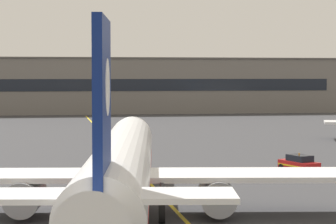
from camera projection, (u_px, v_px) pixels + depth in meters
name	position (u px, v px, depth m)	size (l,w,h in m)	color
taxiway_centreline	(141.00, 174.00, 62.99)	(0.30, 180.00, 0.01)	yellow
airliner_foreground	(122.00, 166.00, 43.75)	(32.35, 41.46, 11.65)	white
service_car_third	(299.00, 164.00, 64.43)	(3.16, 4.56, 1.79)	red
safety_cone_by_nose_gear	(109.00, 176.00, 60.00)	(0.44, 0.44, 0.55)	orange
terminal_building	(63.00, 86.00, 160.79)	(132.99, 12.40, 13.38)	slate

